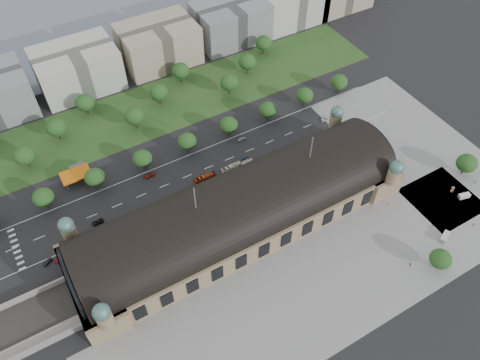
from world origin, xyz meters
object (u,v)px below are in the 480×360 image
pedestrian_4 (410,265)px  pedestrian_5 (476,182)px  parked_car_2 (101,238)px  bus_west (205,178)px  petrol_station (77,171)px  pedestrian_3 (473,224)px  parked_car_3 (102,243)px  van_south (444,238)px  traffic_car_4 (244,159)px  bus_east (232,168)px  parked_car_5 (136,228)px  advertising_column (452,189)px  parked_car_0 (48,262)px  parked_car_1 (60,257)px  parked_car_4 (117,237)px  pedestrian_1 (432,226)px  traffic_car_5 (242,139)px  traffic_car_6 (325,119)px  van_east (463,196)px  traffic_car_3 (150,175)px  pedestrian_0 (388,204)px  traffic_car_2 (98,222)px  bus_mid (245,164)px  parked_car_6 (155,212)px

pedestrian_4 → pedestrian_5: bearing=138.6°
parked_car_2 → bus_west: size_ratio=0.43×
petrol_station → pedestrian_4: bearing=-48.6°
pedestrian_3 → parked_car_3: bearing=-28.0°
van_south → pedestrian_4: (-22.27, -2.50, -0.37)m
pedestrian_4 → pedestrian_3: bearing=123.5°
traffic_car_4 → bus_east: (-8.49, -2.57, 0.91)m
parked_car_5 → advertising_column: bearing=41.0°
parked_car_0 → parked_car_1: (5.13, -0.39, 0.07)m
parked_car_4 → pedestrian_1: bearing=23.0°
traffic_car_4 → traffic_car_5: traffic_car_4 is taller
parked_car_2 → bus_east: size_ratio=0.40×
advertising_column → pedestrian_3: bearing=-109.6°
traffic_car_4 → traffic_car_6: bearing=101.5°
traffic_car_4 → van_east: 105.75m
traffic_car_3 → parked_car_2: traffic_car_3 is taller
parked_car_4 → pedestrian_0: size_ratio=2.94×
petrol_station → parked_car_4: size_ratio=3.13×
parked_car_4 → parked_car_3: bearing=-129.9°
bus_west → pedestrian_1: (75.37, -75.62, -0.70)m
traffic_car_3 → traffic_car_6: traffic_car_3 is taller
parked_car_5 → bus_east: bus_east is taller
traffic_car_2 → van_south: bearing=55.3°
parked_car_3 → bus_mid: 77.62m
parked_car_1 → advertising_column: advertising_column is taller
parked_car_2 → parked_car_4: bearing=36.3°
petrol_station → pedestrian_5: bearing=-31.6°
traffic_car_4 → parked_car_1: 97.18m
traffic_car_4 → parked_car_5: 64.15m
parked_car_1 → pedestrian_0: (140.14, -48.07, -0.03)m
parked_car_1 → parked_car_2: size_ratio=1.18×
traffic_car_5 → parked_car_6: 62.44m
traffic_car_2 → van_south: van_south is taller
bus_mid → bus_east: (-6.85, 0.95, 0.20)m
traffic_car_5 → parked_car_0: (-108.19, -22.88, -0.03)m
parked_car_5 → pedestrian_5: 162.45m
parked_car_1 → parked_car_5: 33.62m
pedestrian_4 → van_south: bearing=128.0°
traffic_car_2 → pedestrian_3: pedestrian_3 is taller
pedestrian_1 → pedestrian_3: size_ratio=1.05×
bus_west → bus_east: size_ratio=0.93×
parked_car_1 → advertising_column: (171.94, -56.81, 0.71)m
traffic_car_4 → parked_car_2: bearing=-75.9°
petrol_station → van_east: bearing=-34.4°
pedestrian_1 → parked_car_0: bearing=81.6°
parked_car_0 → parked_car_3: 23.13m
traffic_car_4 → bus_west: bearing=-78.6°
traffic_car_6 → advertising_column: size_ratio=1.78×
pedestrian_1 → parked_car_4: bearing=77.6°
bus_east → pedestrian_0: 76.19m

